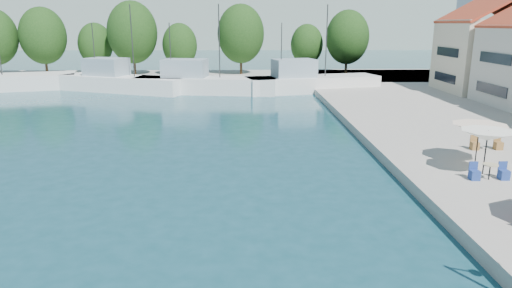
{
  "coord_description": "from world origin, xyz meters",
  "views": [
    {
      "loc": [
        -1.74,
        2.31,
        7.75
      ],
      "look_at": [
        -1.21,
        26.0,
        1.46
      ],
      "focal_mm": 32.0,
      "sensor_mm": 36.0,
      "label": 1
    }
  ],
  "objects_px": {
    "trawler_03": "(203,84)",
    "umbrella_cream": "(479,129)",
    "trawler_04": "(309,83)",
    "umbrella_white": "(488,136)",
    "trawler_02": "(121,82)"
  },
  "relations": [
    {
      "from": "trawler_04",
      "to": "umbrella_white",
      "type": "relative_size",
      "value": 6.3
    },
    {
      "from": "trawler_04",
      "to": "umbrella_cream",
      "type": "bearing_deg",
      "value": -94.84
    },
    {
      "from": "umbrella_cream",
      "to": "trawler_03",
      "type": "bearing_deg",
      "value": 120.2
    },
    {
      "from": "trawler_03",
      "to": "umbrella_white",
      "type": "relative_size",
      "value": 6.52
    },
    {
      "from": "trawler_04",
      "to": "trawler_03",
      "type": "bearing_deg",
      "value": 168.47
    },
    {
      "from": "trawler_03",
      "to": "umbrella_cream",
      "type": "height_order",
      "value": "trawler_03"
    },
    {
      "from": "trawler_03",
      "to": "umbrella_cream",
      "type": "bearing_deg",
      "value": -51.91
    },
    {
      "from": "trawler_03",
      "to": "trawler_04",
      "type": "xyz_separation_m",
      "value": [
        12.32,
        0.52,
        0.0
      ]
    },
    {
      "from": "trawler_04",
      "to": "umbrella_cream",
      "type": "distance_m",
      "value": 30.3
    },
    {
      "from": "trawler_02",
      "to": "umbrella_cream",
      "type": "relative_size",
      "value": 5.59
    },
    {
      "from": "trawler_03",
      "to": "trawler_02",
      "type": "bearing_deg",
      "value": 179.01
    },
    {
      "from": "umbrella_white",
      "to": "trawler_04",
      "type": "bearing_deg",
      "value": 97.52
    },
    {
      "from": "umbrella_white",
      "to": "umbrella_cream",
      "type": "height_order",
      "value": "umbrella_white"
    },
    {
      "from": "trawler_03",
      "to": "umbrella_white",
      "type": "xyz_separation_m",
      "value": [
        16.52,
        -31.3,
        1.47
      ]
    },
    {
      "from": "trawler_03",
      "to": "umbrella_cream",
      "type": "relative_size",
      "value": 5.85
    }
  ]
}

